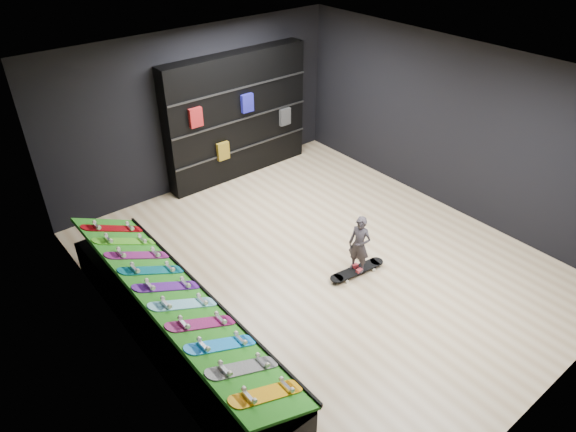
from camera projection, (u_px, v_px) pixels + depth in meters
floor at (320, 263)px, 8.13m from camera, size 6.00×7.00×0.01m
ceiling at (329, 77)px, 6.49m from camera, size 6.00×7.00×0.01m
wall_back at (197, 110)px, 9.58m from camera, size 6.00×0.02×3.00m
wall_front at (565, 315)px, 5.04m from camera, size 6.00×0.02×3.00m
wall_left at (126, 263)px, 5.72m from camera, size 0.02×7.00×3.00m
wall_right at (451, 127)px, 8.89m from camera, size 0.02×7.00×3.00m
display_rack at (175, 326)px, 6.64m from camera, size 0.90×4.50×0.50m
turf_ramp at (174, 297)px, 6.42m from camera, size 0.92×4.50×0.46m
back_shelving at (237, 116)px, 10.01m from camera, size 3.08×0.36×2.46m
floor_skateboard at (357, 271)px, 7.88m from camera, size 1.00×0.34×0.09m
child at (359, 255)px, 7.71m from camera, size 0.20×0.25×0.56m
display_board_0 at (267, 394)px, 5.17m from camera, size 0.93×0.22×0.50m
display_board_1 at (243, 368)px, 5.45m from camera, size 0.93×0.22×0.50m
display_board_2 at (221, 345)px, 5.72m from camera, size 0.93×0.22×0.50m
display_board_3 at (201, 324)px, 6.00m from camera, size 0.93×0.22×0.50m
display_board_4 at (183, 304)px, 6.27m from camera, size 0.93×0.22×0.50m
display_board_5 at (167, 287)px, 6.54m from camera, size 0.93×0.22×0.50m
display_board_6 at (152, 270)px, 6.82m from camera, size 0.93×0.22×0.50m
display_board_7 at (138, 255)px, 7.09m from camera, size 0.93×0.22×0.50m
display_board_8 at (125, 241)px, 7.37m from camera, size 0.93×0.22×0.50m
display_board_9 at (113, 228)px, 7.64m from camera, size 0.93×0.22×0.50m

